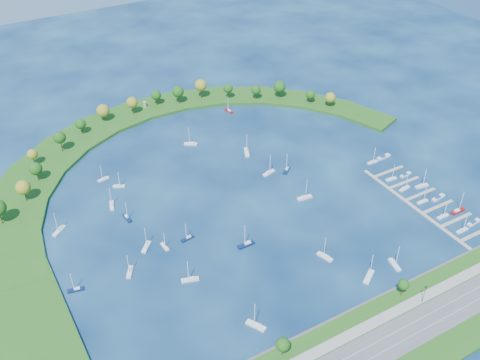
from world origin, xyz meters
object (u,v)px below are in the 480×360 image
moored_boat_16 (146,246)px  docked_boat_1 (474,222)px  moored_boat_9 (287,170)px  docked_boat_6 (405,188)px  docked_boat_2 (443,216)px  moored_boat_17 (130,271)px  docked_boat_5 (438,197)px  docked_boat_4 (423,201)px  moored_boat_15 (188,238)px  moored_boat_12 (190,279)px  moored_boat_19 (247,152)px  docked_boat_10 (372,162)px  moored_boat_1 (269,172)px  moored_boat_0 (325,256)px  moored_boat_4 (395,264)px  harbor_tower (145,104)px  docked_boat_3 (458,211)px  moored_boat_14 (246,244)px  moored_boat_6 (127,217)px  moored_boat_7 (191,143)px  docked_boat_7 (422,185)px  moored_boat_20 (369,276)px  moored_boat_18 (103,179)px  moored_boat_21 (256,325)px  docked_boat_11 (384,157)px  moored_boat_3 (59,230)px  moored_boat_8 (112,205)px  moored_boat_10 (76,289)px  moored_boat_5 (229,110)px  moored_boat_2 (304,197)px  dock_system (423,203)px  docked_boat_0 (462,230)px  moored_boat_13 (119,186)px  docked_boat_9 (405,175)px  docked_boat_8 (391,179)px  moored_boat_11 (165,246)px

moored_boat_16 → docked_boat_1: size_ratio=1.39×
moored_boat_9 → docked_boat_6: bearing=95.4°
moored_boat_16 → docked_boat_2: 159.18m
moored_boat_17 → docked_boat_5: size_ratio=1.25×
moored_boat_17 → docked_boat_4: bearing=111.0°
moored_boat_9 → moored_boat_15: (-78.93, -25.99, -0.04)m
moored_boat_12 → moored_boat_19: (79.76, 82.48, 0.07)m
docked_boat_6 → docked_boat_10: size_ratio=1.05×
moored_boat_1 → moored_boat_9: size_ratio=1.04×
moored_boat_0 → moored_boat_4: (26.00, -21.31, 0.01)m
harbor_tower → docked_boat_4: size_ratio=0.39×
docked_boat_3 → moored_boat_14: bearing=163.1°
docked_boat_2 → moored_boat_6: bearing=150.4°
moored_boat_19 → moored_boat_7: bearing=-110.2°
moored_boat_1 → docked_boat_7: size_ratio=1.04×
harbor_tower → moored_boat_20: size_ratio=0.29×
moored_boat_18 → moored_boat_21: moored_boat_21 is taller
docked_boat_10 → docked_boat_11: size_ratio=1.09×
moored_boat_3 → moored_boat_21: 119.48m
moored_boat_8 → moored_boat_17: (-9.95, -53.74, -0.01)m
moored_boat_9 → moored_boat_14: (-55.25, -45.33, 0.04)m
moored_boat_3 → docked_boat_5: (193.50, -78.98, -0.25)m
moored_boat_1 → docked_boat_6: bearing=-56.2°
moored_boat_20 → moored_boat_10: bearing=121.4°
moored_boat_10 → moored_boat_5: bearing=-129.2°
moored_boat_2 → docked_boat_5: size_ratio=1.37×
dock_system → moored_boat_21: 129.07m
docked_boat_3 → docked_boat_6: docked_boat_3 is taller
moored_boat_5 → docked_boat_11: moored_boat_5 is taller
moored_boat_6 → docked_boat_6: moored_boat_6 is taller
moored_boat_1 → docked_boat_0: bearing=-72.7°
docked_boat_1 → docked_boat_6: docked_boat_6 is taller
moored_boat_2 → moored_boat_19: 57.52m
moored_boat_0 → moored_boat_8: size_ratio=1.05×
moored_boat_15 → docked_boat_0: bearing=143.3°
moored_boat_1 → moored_boat_0: bearing=-115.9°
moored_boat_13 → docked_boat_3: bearing=-9.8°
moored_boat_15 → moored_boat_21: 66.14m
moored_boat_7 → docked_boat_9: 135.72m
moored_boat_18 → docked_boat_11: 172.72m
docked_boat_3 → docked_boat_10: 61.19m
moored_boat_12 → moored_boat_20: (74.23, -40.91, 0.06)m
moored_boat_1 → moored_boat_15: bearing=-171.6°
moored_boat_19 → docked_boat_11: size_ratio=1.48×
moored_boat_13 → docked_boat_2: size_ratio=0.95×
moored_boat_12 → moored_boat_8: bearing=-62.3°
moored_boat_3 → moored_boat_13: bearing=169.8°
docked_boat_8 → moored_boat_11: bearing=-179.7°
moored_boat_17 → moored_boat_6: bearing=-167.4°
moored_boat_14 → moored_boat_18: size_ratio=1.31×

